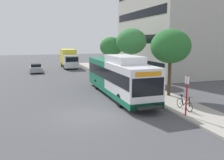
{
  "coord_description": "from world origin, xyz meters",
  "views": [
    {
      "loc": [
        -3.26,
        -14.49,
        4.93
      ],
      "look_at": [
        2.91,
        3.83,
        1.6
      ],
      "focal_mm": 37.48,
      "sensor_mm": 36.0,
      "label": 1
    }
  ],
  "objects_px": {
    "box_truck_background": "(69,58)",
    "parked_car_far_lane": "(36,68)",
    "street_tree_mid_block": "(131,41)",
    "street_tree_near_stop": "(171,46)",
    "bicycle_parked": "(184,104)",
    "street_tree_far_block": "(111,47)",
    "transit_bus": "(118,77)",
    "bus_stop_sign_pole": "(187,92)"
  },
  "relations": [
    {
      "from": "bus_stop_sign_pole",
      "to": "box_truck_background",
      "type": "bearing_deg",
      "value": 95.92
    },
    {
      "from": "bicycle_parked",
      "to": "street_tree_near_stop",
      "type": "bearing_deg",
      "value": 72.18
    },
    {
      "from": "bus_stop_sign_pole",
      "to": "street_tree_far_block",
      "type": "xyz_separation_m",
      "value": [
        1.92,
        20.91,
        2.28
      ]
    },
    {
      "from": "bicycle_parked",
      "to": "street_tree_near_stop",
      "type": "xyz_separation_m",
      "value": [
        1.31,
        4.09,
        3.82
      ]
    },
    {
      "from": "transit_bus",
      "to": "bicycle_parked",
      "type": "height_order",
      "value": "transit_bus"
    },
    {
      "from": "street_tree_near_stop",
      "to": "bus_stop_sign_pole",
      "type": "bearing_deg",
      "value": -111.03
    },
    {
      "from": "transit_bus",
      "to": "bus_stop_sign_pole",
      "type": "xyz_separation_m",
      "value": [
        2.01,
        -7.09,
        -0.05
      ]
    },
    {
      "from": "transit_bus",
      "to": "bus_stop_sign_pole",
      "type": "distance_m",
      "value": 7.36
    },
    {
      "from": "street_tree_near_stop",
      "to": "street_tree_far_block",
      "type": "height_order",
      "value": "street_tree_near_stop"
    },
    {
      "from": "bicycle_parked",
      "to": "street_tree_near_stop",
      "type": "height_order",
      "value": "street_tree_near_stop"
    },
    {
      "from": "street_tree_near_stop",
      "to": "street_tree_mid_block",
      "type": "distance_m",
      "value": 8.63
    },
    {
      "from": "box_truck_background",
      "to": "street_tree_mid_block",
      "type": "bearing_deg",
      "value": -72.18
    },
    {
      "from": "street_tree_mid_block",
      "to": "box_truck_background",
      "type": "relative_size",
      "value": 0.88
    },
    {
      "from": "box_truck_background",
      "to": "parked_car_far_lane",
      "type": "bearing_deg",
      "value": -142.3
    },
    {
      "from": "street_tree_far_block",
      "to": "bicycle_parked",
      "type": "bearing_deg",
      "value": -93.59
    },
    {
      "from": "street_tree_far_block",
      "to": "box_truck_background",
      "type": "xyz_separation_m",
      "value": [
        -5.01,
        8.95,
        -2.19
      ]
    },
    {
      "from": "bicycle_parked",
      "to": "street_tree_mid_block",
      "type": "bearing_deg",
      "value": 83.72
    },
    {
      "from": "street_tree_far_block",
      "to": "box_truck_background",
      "type": "bearing_deg",
      "value": 119.25
    },
    {
      "from": "transit_bus",
      "to": "street_tree_near_stop",
      "type": "height_order",
      "value": "street_tree_near_stop"
    },
    {
      "from": "street_tree_near_stop",
      "to": "street_tree_far_block",
      "type": "xyz_separation_m",
      "value": [
        -0.07,
        15.74,
        -0.45
      ]
    },
    {
      "from": "street_tree_near_stop",
      "to": "street_tree_mid_block",
      "type": "xyz_separation_m",
      "value": [
        0.08,
        8.62,
        0.36
      ]
    },
    {
      "from": "street_tree_near_stop",
      "to": "bicycle_parked",
      "type": "bearing_deg",
      "value": -107.82
    },
    {
      "from": "parked_car_far_lane",
      "to": "street_tree_near_stop",
      "type": "bearing_deg",
      "value": -62.05
    },
    {
      "from": "bicycle_parked",
      "to": "street_tree_mid_block",
      "type": "relative_size",
      "value": 0.29
    },
    {
      "from": "bus_stop_sign_pole",
      "to": "street_tree_far_block",
      "type": "bearing_deg",
      "value": 84.76
    },
    {
      "from": "street_tree_mid_block",
      "to": "street_tree_far_block",
      "type": "relative_size",
      "value": 1.18
    },
    {
      "from": "transit_bus",
      "to": "street_tree_far_block",
      "type": "bearing_deg",
      "value": 74.14
    },
    {
      "from": "bicycle_parked",
      "to": "street_tree_far_block",
      "type": "relative_size",
      "value": 0.34
    },
    {
      "from": "street_tree_near_stop",
      "to": "box_truck_background",
      "type": "relative_size",
      "value": 0.81
    },
    {
      "from": "bus_stop_sign_pole",
      "to": "box_truck_background",
      "type": "xyz_separation_m",
      "value": [
        -3.09,
        29.86,
        0.09
      ]
    },
    {
      "from": "bicycle_parked",
      "to": "street_tree_far_block",
      "type": "bearing_deg",
      "value": 86.41
    },
    {
      "from": "bicycle_parked",
      "to": "street_tree_mid_block",
      "type": "distance_m",
      "value": 13.45
    },
    {
      "from": "street_tree_far_block",
      "to": "transit_bus",
      "type": "bearing_deg",
      "value": -105.86
    },
    {
      "from": "bus_stop_sign_pole",
      "to": "box_truck_background",
      "type": "relative_size",
      "value": 0.37
    },
    {
      "from": "street_tree_mid_block",
      "to": "street_tree_far_block",
      "type": "xyz_separation_m",
      "value": [
        -0.15,
        7.12,
        -0.81
      ]
    },
    {
      "from": "transit_bus",
      "to": "bus_stop_sign_pole",
      "type": "height_order",
      "value": "transit_bus"
    },
    {
      "from": "street_tree_far_block",
      "to": "parked_car_far_lane",
      "type": "height_order",
      "value": "street_tree_far_block"
    },
    {
      "from": "bus_stop_sign_pole",
      "to": "street_tree_far_block",
      "type": "relative_size",
      "value": 0.5
    },
    {
      "from": "transit_bus",
      "to": "street_tree_far_block",
      "type": "distance_m",
      "value": 14.54
    },
    {
      "from": "transit_bus",
      "to": "box_truck_background",
      "type": "relative_size",
      "value": 1.75
    },
    {
      "from": "street_tree_near_stop",
      "to": "street_tree_far_block",
      "type": "distance_m",
      "value": 15.75
    },
    {
      "from": "street_tree_mid_block",
      "to": "box_truck_background",
      "type": "height_order",
      "value": "street_tree_mid_block"
    }
  ]
}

